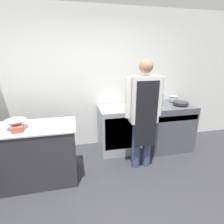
# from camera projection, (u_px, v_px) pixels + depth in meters

# --- Properties ---
(ground_plane) EXTENTS (14.00, 14.00, 0.00)m
(ground_plane) POSITION_uv_depth(u_px,v_px,m) (122.00, 221.00, 2.04)
(ground_plane) COLOR #2D2D33
(wall_back) EXTENTS (8.00, 0.05, 2.70)m
(wall_back) POSITION_uv_depth(u_px,v_px,m) (96.00, 81.00, 3.45)
(wall_back) COLOR white
(wall_back) RESTS_ON ground_plane
(prep_counter) EXTENTS (1.36, 0.64, 0.88)m
(prep_counter) POSITION_uv_depth(u_px,v_px,m) (30.00, 155.00, 2.57)
(prep_counter) COLOR #2D2D33
(prep_counter) RESTS_ON ground_plane
(stove) EXTENTS (0.87, 0.76, 0.93)m
(stove) POSITION_uv_depth(u_px,v_px,m) (167.00, 125.00, 3.60)
(stove) COLOR #4C4F56
(stove) RESTS_ON ground_plane
(fridge_unit) EXTENTS (0.60, 0.65, 0.88)m
(fridge_unit) POSITION_uv_depth(u_px,v_px,m) (115.00, 129.00, 3.45)
(fridge_unit) COLOR #93999E
(fridge_unit) RESTS_ON ground_plane
(person_cook) EXTENTS (0.61, 0.24, 1.79)m
(person_cook) POSITION_uv_depth(u_px,v_px,m) (144.00, 110.00, 2.74)
(person_cook) COLOR #38476B
(person_cook) RESTS_ON ground_plane
(mixing_bowl) EXTENTS (0.28, 0.28, 0.13)m
(mixing_bowl) POSITION_uv_depth(u_px,v_px,m) (16.00, 124.00, 2.36)
(mixing_bowl) COLOR #B2B5BC
(mixing_bowl) RESTS_ON prep_counter
(plastic_tub) EXTENTS (0.13, 0.13, 0.08)m
(plastic_tub) POSITION_uv_depth(u_px,v_px,m) (18.00, 129.00, 2.28)
(plastic_tub) COLOR #B24C3F
(plastic_tub) RESTS_ON prep_counter
(stock_pot) EXTENTS (0.25, 0.25, 0.21)m
(stock_pot) POSITION_uv_depth(u_px,v_px,m) (157.00, 97.00, 3.50)
(stock_pot) COLOR #B2B5BC
(stock_pot) RESTS_ON stove
(saute_pan) EXTENTS (0.29, 0.29, 0.05)m
(saute_pan) POSITION_uv_depth(u_px,v_px,m) (181.00, 103.00, 3.35)
(saute_pan) COLOR #262628
(saute_pan) RESTS_ON stove
(sauce_pot) EXTENTS (0.16, 0.16, 0.12)m
(sauce_pot) POSITION_uv_depth(u_px,v_px,m) (173.00, 98.00, 3.59)
(sauce_pot) COLOR #B2B5BC
(sauce_pot) RESTS_ON stove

